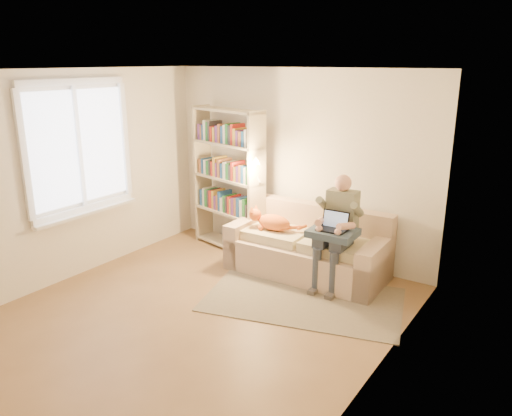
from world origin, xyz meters
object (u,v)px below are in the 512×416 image
Objects in this scene: person at (337,225)px; bookshelf at (228,173)px; laptop at (331,225)px; sofa at (308,250)px; cat at (271,221)px.

bookshelf reaches higher than person.
person is 4.09× the size of laptop.
cat is (-0.49, -0.14, 0.35)m from sofa.
person is 0.12m from laptop.
bookshelf reaches higher than cat.
laptop is 0.16× the size of bookshelf.
person is at bearing -1.42° from cat.
cat is 0.34× the size of bookshelf.
person is at bearing -18.78° from sofa.
laptop is at bearing -32.44° from sofa.
cat is 1.08m from bookshelf.
cat is 0.93m from laptop.
sofa is 1.64m from bookshelf.
bookshelf is at bearing 169.35° from person.
person is (0.45, -0.14, 0.48)m from sofa.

